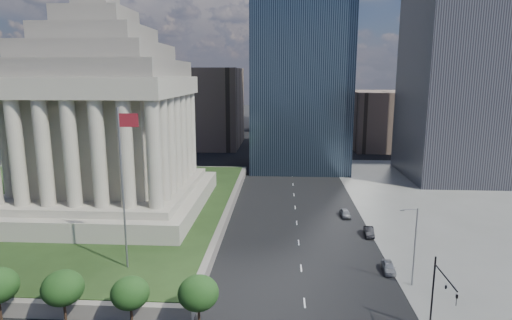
# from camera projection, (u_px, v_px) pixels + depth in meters

# --- Properties ---
(ground) EXTENTS (500.00, 500.00, 0.00)m
(ground) POSITION_uv_depth(u_px,v_px,m) (291.00, 163.00, 127.18)
(ground) COLOR black
(ground) RESTS_ON ground
(plaza_terrace) EXTENTS (66.00, 70.00, 1.80)m
(plaza_terrace) POSITION_uv_depth(u_px,v_px,m) (58.00, 208.00, 80.72)
(plaza_terrace) COLOR #655E57
(plaza_terrace) RESTS_ON ground
(plaza_lawn) EXTENTS (64.00, 68.00, 0.10)m
(plaza_lawn) POSITION_uv_depth(u_px,v_px,m) (57.00, 203.00, 80.53)
(plaza_lawn) COLOR #203415
(plaza_lawn) RESTS_ON plaza_terrace
(war_memorial) EXTENTS (34.00, 34.00, 39.00)m
(war_memorial) POSITION_uv_depth(u_px,v_px,m) (102.00, 100.00, 74.10)
(war_memorial) COLOR #A19687
(war_memorial) RESTS_ON plaza_lawn
(flagpole) EXTENTS (2.52, 0.24, 20.00)m
(flagpole) POSITION_uv_depth(u_px,v_px,m) (124.00, 180.00, 51.51)
(flagpole) COLOR slate
(flagpole) RESTS_ON plaza_lawn
(midrise_glass) EXTENTS (26.00, 26.00, 60.00)m
(midrise_glass) POSITION_uv_depth(u_px,v_px,m) (300.00, 59.00, 116.31)
(midrise_glass) COLOR black
(midrise_glass) RESTS_ON ground
(building_filler_ne) EXTENTS (20.00, 30.00, 20.00)m
(building_filler_ne) POSITION_uv_depth(u_px,v_px,m) (379.00, 119.00, 152.70)
(building_filler_ne) COLOR brown
(building_filler_ne) RESTS_ON ground
(building_filler_nw) EXTENTS (24.00, 30.00, 28.00)m
(building_filler_nw) POSITION_uv_depth(u_px,v_px,m) (207.00, 107.00, 155.59)
(building_filler_nw) COLOR brown
(building_filler_nw) RESTS_ON ground
(traffic_signal_ne) EXTENTS (0.30, 5.74, 8.00)m
(traffic_signal_ne) POSITION_uv_depth(u_px,v_px,m) (440.00, 291.00, 40.92)
(traffic_signal_ne) COLOR black
(traffic_signal_ne) RESTS_ON ground
(street_lamp_north) EXTENTS (2.13, 0.22, 10.00)m
(street_lamp_north) POSITION_uv_depth(u_px,v_px,m) (414.00, 242.00, 51.86)
(street_lamp_north) COLOR slate
(street_lamp_north) RESTS_ON ground
(parked_sedan_near) EXTENTS (1.89, 4.04, 1.34)m
(parked_sedan_near) POSITION_uv_depth(u_px,v_px,m) (389.00, 267.00, 56.51)
(parked_sedan_near) COLOR gray
(parked_sedan_near) RESTS_ON ground
(parked_sedan_mid) EXTENTS (1.76, 4.18, 1.34)m
(parked_sedan_mid) POSITION_uv_depth(u_px,v_px,m) (369.00, 232.00, 69.24)
(parked_sedan_mid) COLOR black
(parked_sedan_mid) RESTS_ON ground
(parked_sedan_far) EXTENTS (4.17, 1.86, 1.39)m
(parked_sedan_far) POSITION_uv_depth(u_px,v_px,m) (345.00, 213.00, 78.47)
(parked_sedan_far) COLOR slate
(parked_sedan_far) RESTS_ON ground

